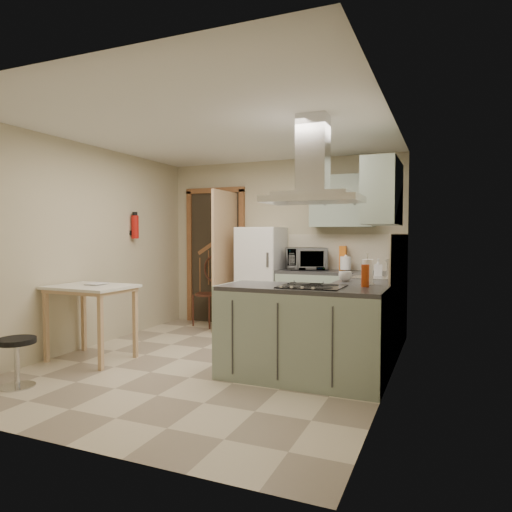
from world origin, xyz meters
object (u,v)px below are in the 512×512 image
at_px(drop_leaf_table, 91,323).
at_px(microwave, 306,259).
at_px(peninsula, 302,333).
at_px(bentwood_chair, 209,294).
at_px(extractor_hood, 313,199).
at_px(stool, 17,362).
at_px(fridge, 261,279).

distance_m(drop_leaf_table, microwave, 2.97).
height_order(peninsula, bentwood_chair, bentwood_chair).
distance_m(extractor_hood, bentwood_chair, 3.19).
bearing_deg(peninsula, extractor_hood, 0.00).
bearing_deg(peninsula, bentwood_chair, 136.65).
bearing_deg(drop_leaf_table, extractor_hood, 6.40).
bearing_deg(bentwood_chair, microwave, 18.69).
distance_m(extractor_hood, drop_leaf_table, 2.80).
bearing_deg(drop_leaf_table, bentwood_chair, 83.89).
relative_size(extractor_hood, stool, 1.99).
distance_m(peninsula, stool, 2.64).
bearing_deg(extractor_hood, peninsula, 180.00).
distance_m(fridge, peninsula, 2.35).
relative_size(fridge, bentwood_chair, 1.55).
xyz_separation_m(stool, microwave, (1.76, 3.26, 0.83)).
distance_m(fridge, bentwood_chair, 0.90).
bearing_deg(extractor_hood, stool, -153.81).
relative_size(peninsula, drop_leaf_table, 1.75).
relative_size(drop_leaf_table, stool, 1.96).
xyz_separation_m(peninsula, microwave, (-0.57, 2.06, 0.60)).
xyz_separation_m(drop_leaf_table, bentwood_chair, (0.28, 2.19, 0.07)).
relative_size(bentwood_chair, stool, 2.14).
xyz_separation_m(peninsula, bentwood_chair, (-2.08, 1.97, 0.03)).
xyz_separation_m(fridge, peninsula, (1.22, -1.98, -0.30)).
relative_size(bentwood_chair, microwave, 1.74).
xyz_separation_m(drop_leaf_table, stool, (0.02, -0.97, -0.19)).
distance_m(drop_leaf_table, stool, 0.99).
relative_size(peninsula, microwave, 2.78).
height_order(peninsula, extractor_hood, extractor_hood).
xyz_separation_m(extractor_hood, stool, (-2.44, -1.20, -1.49)).
distance_m(fridge, microwave, 0.72).
bearing_deg(stool, drop_leaf_table, 91.36).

